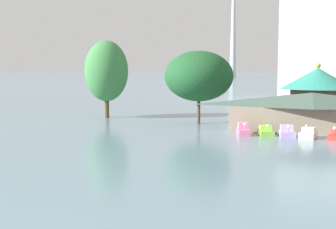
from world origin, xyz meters
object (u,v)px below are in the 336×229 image
boathouse (312,111)px  shoreline_tree_tall_left (106,71)px  pedal_boat_white (308,134)px  shoreline_tree_mid (199,76)px  pedal_boat_pink (243,130)px  pedal_boat_lime (266,131)px  pedal_boat_lavender (287,132)px  green_roof_pavilion (317,91)px

boathouse → shoreline_tree_tall_left: (-30.80, 9.04, 4.85)m
pedal_boat_white → shoreline_tree_tall_left: bearing=-101.6°
shoreline_tree_mid → pedal_boat_pink: bearing=-52.7°
pedal_boat_pink → pedal_boat_lime: bearing=84.6°
pedal_boat_lime → shoreline_tree_tall_left: size_ratio=0.22×
pedal_boat_lavender → shoreline_tree_tall_left: size_ratio=0.21×
pedal_boat_white → boathouse: bearing=-172.3°
pedal_boat_lavender → green_roof_pavilion: bearing=158.1°
pedal_boat_lavender → shoreline_tree_tall_left: bearing=-124.9°
pedal_boat_lime → pedal_boat_white: size_ratio=1.00×
pedal_boat_lavender → shoreline_tree_tall_left: shoreline_tree_tall_left is taller
pedal_boat_lime → green_roof_pavilion: bearing=143.9°
pedal_boat_lime → green_roof_pavilion: size_ratio=0.25×
pedal_boat_lime → boathouse: boathouse is taller
pedal_boat_white → boathouse: (0.59, 5.41, 2.07)m
pedal_boat_lavender → boathouse: bearing=141.0°
pedal_boat_lime → boathouse: bearing=113.8°
pedal_boat_lime → pedal_boat_white: (4.75, -1.20, 0.05)m
green_roof_pavilion → shoreline_tree_mid: shoreline_tree_mid is taller
boathouse → shoreline_tree_mid: 16.44m
pedal_boat_pink → shoreline_tree_tall_left: shoreline_tree_tall_left is taller
pedal_boat_lavender → pedal_boat_lime: bearing=-114.7°
pedal_boat_lime → pedal_boat_lavender: size_ratio=1.04×
pedal_boat_white → boathouse: 5.82m
boathouse → shoreline_tree_tall_left: 32.46m
pedal_boat_pink → pedal_boat_lime: (2.57, 0.34, -0.13)m
shoreline_tree_mid → pedal_boat_lavender: bearing=-38.8°
pedal_boat_lavender → shoreline_tree_mid: bearing=-137.1°
pedal_boat_pink → green_roof_pavilion: bearing=138.6°
boathouse → shoreline_tree_tall_left: bearing=163.6°
pedal_boat_white → shoreline_tree_tall_left: shoreline_tree_tall_left is taller
green_roof_pavilion → boathouse: bearing=-96.0°
pedal_boat_pink → green_roof_pavilion: green_roof_pavilion is taller
shoreline_tree_mid → pedal_boat_lime: bearing=-43.0°
pedal_boat_lime → shoreline_tree_tall_left: bearing=-131.9°
green_roof_pavilion → pedal_boat_pink: bearing=-118.4°
boathouse → green_roof_pavilion: bearing=84.0°
pedal_boat_pink → shoreline_tree_mid: bearing=-155.7°
pedal_boat_pink → pedal_boat_lime: 2.60m
pedal_boat_lime → shoreline_tree_tall_left: (-25.46, 13.24, 6.97)m
pedal_boat_pink → boathouse: size_ratio=0.15×
pedal_boat_white → shoreline_tree_mid: (-14.53, 10.31, 6.25)m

